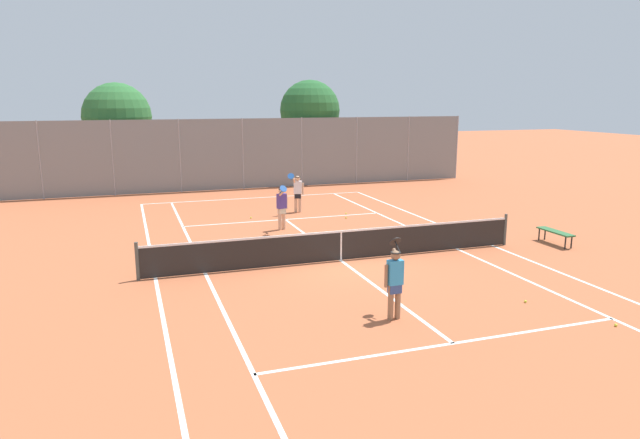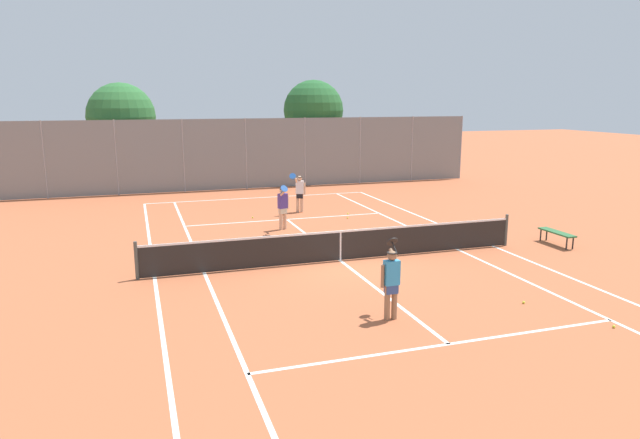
% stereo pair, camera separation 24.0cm
% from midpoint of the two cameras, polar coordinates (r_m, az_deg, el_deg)
% --- Properties ---
extents(ground_plane, '(120.00, 120.00, 0.00)m').
position_cam_midpoint_polar(ground_plane, '(17.56, 1.71, -4.12)').
color(ground_plane, '#B25B38').
extents(court_line_markings, '(11.10, 23.90, 0.01)m').
position_cam_midpoint_polar(court_line_markings, '(17.56, 1.71, -4.11)').
color(court_line_markings, silver).
rests_on(court_line_markings, ground).
extents(tennis_net, '(12.00, 0.10, 1.07)m').
position_cam_midpoint_polar(tennis_net, '(17.43, 1.72, -2.52)').
color(tennis_net, '#474C47').
rests_on(tennis_net, ground).
extents(player_near_side, '(0.65, 0.75, 1.77)m').
position_cam_midpoint_polar(player_near_side, '(12.87, 6.94, -5.98)').
color(player_near_side, '#936B4C').
rests_on(player_near_side, ground).
extents(player_far_left, '(0.50, 0.86, 1.77)m').
position_cam_midpoint_polar(player_far_left, '(21.51, -4.15, 1.39)').
color(player_far_left, '#D8A884').
rests_on(player_far_left, ground).
extents(player_far_right, '(0.83, 0.69, 1.77)m').
position_cam_midpoint_polar(player_far_right, '(24.80, -2.52, 2.83)').
color(player_far_right, '#D8A884').
rests_on(player_far_right, ground).
extents(loose_tennis_ball_0, '(0.07, 0.07, 0.07)m').
position_cam_midpoint_polar(loose_tennis_ball_0, '(23.83, -7.21, 0.18)').
color(loose_tennis_ball_0, '#D1DB33').
rests_on(loose_tennis_ball_0, ground).
extents(loose_tennis_ball_1, '(0.07, 0.07, 0.07)m').
position_cam_midpoint_polar(loose_tennis_ball_1, '(23.65, 2.32, 0.18)').
color(loose_tennis_ball_1, '#D1DB33').
rests_on(loose_tennis_ball_1, ground).
extents(loose_tennis_ball_2, '(0.07, 0.07, 0.07)m').
position_cam_midpoint_polar(loose_tennis_ball_2, '(14.87, 19.42, -7.73)').
color(loose_tennis_ball_2, '#D1DB33').
rests_on(loose_tennis_ball_2, ground).
extents(loose_tennis_ball_3, '(0.07, 0.07, 0.07)m').
position_cam_midpoint_polar(loose_tennis_ball_3, '(14.16, 27.04, -9.39)').
color(loose_tennis_ball_3, '#D1DB33').
rests_on(loose_tennis_ball_3, ground).
extents(loose_tennis_ball_4, '(0.07, 0.07, 0.07)m').
position_cam_midpoint_polar(loose_tennis_ball_4, '(24.50, 2.33, 0.60)').
color(loose_tennis_ball_4, '#D1DB33').
rests_on(loose_tennis_ball_4, ground).
extents(courtside_bench, '(0.36, 1.50, 0.47)m').
position_cam_midpoint_polar(courtside_bench, '(20.95, 22.17, -1.21)').
color(courtside_bench, '#2D6638').
rests_on(courtside_bench, ground).
extents(back_fence, '(26.82, 0.08, 3.84)m').
position_cam_midpoint_polar(back_fence, '(31.47, -7.93, 6.51)').
color(back_fence, gray).
rests_on(back_fence, ground).
extents(tree_behind_left, '(3.69, 3.69, 5.74)m').
position_cam_midpoint_polar(tree_behind_left, '(33.68, -20.03, 9.41)').
color(tree_behind_left, brown).
rests_on(tree_behind_left, ground).
extents(tree_behind_right, '(3.54, 3.54, 5.96)m').
position_cam_midpoint_polar(tree_behind_right, '(34.30, -1.32, 10.72)').
color(tree_behind_right, brown).
rests_on(tree_behind_right, ground).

